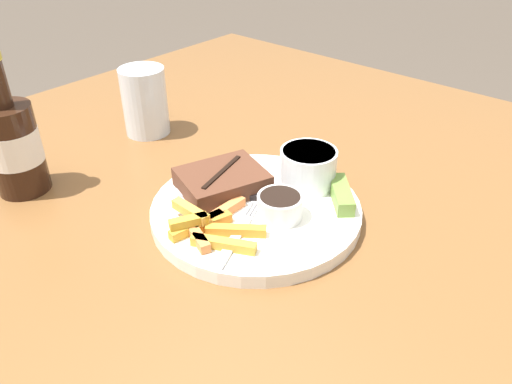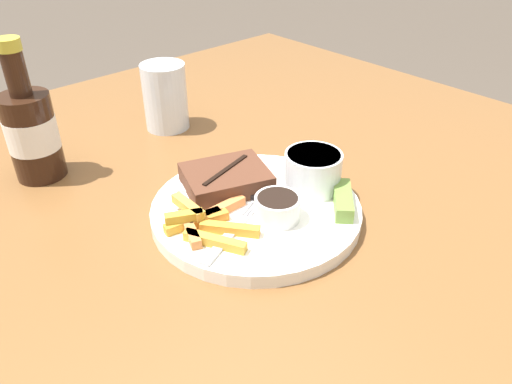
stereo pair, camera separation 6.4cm
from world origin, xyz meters
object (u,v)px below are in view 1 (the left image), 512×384
Objects in this scene: dinner_plate at (256,211)px; knife_utensil at (236,194)px; pickle_spear at (341,194)px; beer_bottle at (13,143)px; coleslaw_cup at (308,165)px; steak_portion at (224,179)px; dipping_sauce_cup at (280,205)px; fork_utensil at (237,236)px; drinking_glass at (145,101)px.

dinner_plate is 1.89× the size of knife_utensil.
beer_bottle is (-0.24, 0.37, 0.04)m from pickle_spear.
steak_portion is at bearing 135.51° from coleslaw_cup.
dipping_sauce_cup is at bearing -63.83° from beer_bottle.
dinner_plate is 0.10m from coleslaw_cup.
coleslaw_cup is at bearing -44.49° from steak_portion.
steak_portion is 0.29m from beer_bottle.
coleslaw_cup is at bearing -156.87° from knife_utensil.
beer_bottle reaches higher than fork_utensil.
pickle_spear is 0.49× the size of knife_utensil.
steak_portion is 1.19× the size of drinking_glass.
drinking_glass is at bearing 75.16° from steak_portion.
steak_portion reaches higher than fork_utensil.
coleslaw_cup reaches higher than fork_utensil.
fork_utensil reaches higher than dinner_plate.
pickle_spear is 0.45m from beer_bottle.
dinner_plate is at bearing -102.76° from drinking_glass.
steak_portion reaches higher than dinner_plate.
steak_portion is at bearing 88.11° from dipping_sauce_cup.
beer_bottle is at bearing -3.92° from knife_utensil.
dipping_sauce_cup is 0.50× the size of drinking_glass.
fork_utensil is at bearing -158.23° from dinner_plate.
dinner_plate is 0.34m from beer_bottle.
beer_bottle reaches higher than drinking_glass.
pickle_spear is at bearing -56.95° from beer_bottle.
knife_utensil is 1.27× the size of drinking_glass.
fork_utensil is at bearing -73.17° from beer_bottle.
pickle_spear is at bearing -26.49° from dipping_sauce_cup.
drinking_glass is (-0.01, 0.38, 0.03)m from pickle_spear.
dinner_plate is at bearing 91.39° from dipping_sauce_cup.
pickle_spear is 0.15m from fork_utensil.
coleslaw_cup reaches higher than steak_portion.
fork_utensil is (-0.15, -0.01, -0.03)m from coleslaw_cup.
dipping_sauce_cup is 0.28× the size of beer_bottle.
steak_portion is at bearing 118.54° from pickle_spear.
dinner_plate is 0.06m from steak_portion.
dinner_plate is at bearing 147.47° from knife_utensil.
dinner_plate is 0.05m from dipping_sauce_cup.
dipping_sauce_cup reaches higher than fork_utensil.
fork_utensil is 0.34m from beer_bottle.
dinner_plate is 2.12× the size of fork_utensil.
beer_bottle is at bearing 125.51° from steak_portion.
fork_utensil is at bearing -112.15° from drinking_glass.
coleslaw_cup is at bearing -13.01° from dinner_plate.
dipping_sauce_cup is at bearing -88.61° from dinner_plate.
coleslaw_cup is at bearing 12.80° from dipping_sauce_cup.
fork_utensil is 0.89× the size of knife_utensil.
pickle_spear is (-0.01, -0.06, -0.02)m from coleslaw_cup.
beer_bottle reaches higher than pickle_spear.
knife_utensil is (0.06, 0.06, 0.00)m from fork_utensil.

